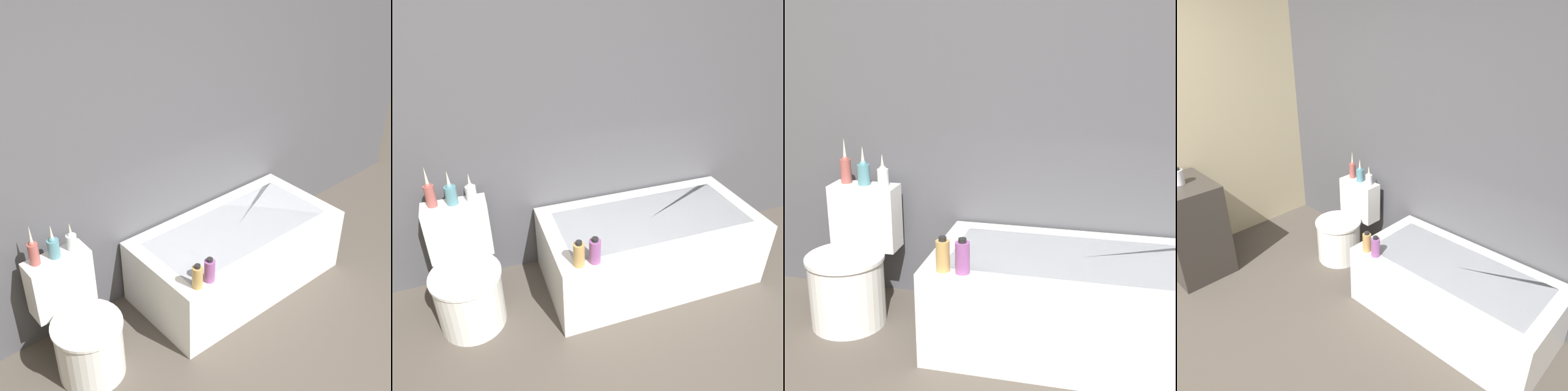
# 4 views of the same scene
# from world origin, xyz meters

# --- Properties ---
(wall_back_tiled) EXTENTS (6.40, 0.06, 2.60)m
(wall_back_tiled) POSITION_xyz_m (0.00, 2.15, 1.30)
(wall_back_tiled) COLOR #4C4C51
(wall_back_tiled) RESTS_ON ground_plane
(bathtub) EXTENTS (1.48, 0.75, 0.50)m
(bathtub) POSITION_xyz_m (0.77, 1.73, 0.25)
(bathtub) COLOR white
(bathtub) RESTS_ON ground
(toilet) EXTENTS (0.43, 0.58, 0.72)m
(toilet) POSITION_xyz_m (-0.49, 1.76, 0.29)
(toilet) COLOR white
(toilet) RESTS_ON ground
(vanity_counter) EXTENTS (0.61, 0.47, 0.87)m
(vanity_counter) POSITION_xyz_m (-1.31, 0.64, 0.43)
(vanity_counter) COLOR #38332D
(vanity_counter) RESTS_ON ground
(soap_bottle_glass) EXTENTS (0.09, 0.09, 0.15)m
(soap_bottle_glass) POSITION_xyz_m (-1.31, 0.64, 0.93)
(soap_bottle_glass) COLOR silver
(soap_bottle_glass) RESTS_ON vanity_counter
(vase_gold) EXTENTS (0.06, 0.06, 0.27)m
(vase_gold) POSITION_xyz_m (-0.61, 1.99, 0.81)
(vase_gold) COLOR #994C47
(vase_gold) RESTS_ON toilet
(vase_silver) EXTENTS (0.07, 0.07, 0.23)m
(vase_silver) POSITION_xyz_m (-0.49, 1.98, 0.80)
(vase_silver) COLOR teal
(vase_silver) RESTS_ON toilet
(vase_bronze) EXTENTS (0.06, 0.06, 0.19)m
(vase_bronze) POSITION_xyz_m (-0.37, 1.98, 0.79)
(vase_bronze) COLOR silver
(vase_bronze) RESTS_ON toilet
(shampoo_bottle_tall) EXTENTS (0.07, 0.07, 0.17)m
(shampoo_bottle_tall) POSITION_xyz_m (0.15, 1.43, 0.58)
(shampoo_bottle_tall) COLOR tan
(shampoo_bottle_tall) RESTS_ON bathtub
(shampoo_bottle_short) EXTENTS (0.07, 0.07, 0.17)m
(shampoo_bottle_short) POSITION_xyz_m (0.24, 1.42, 0.58)
(shampoo_bottle_short) COLOR #8C4C8C
(shampoo_bottle_short) RESTS_ON bathtub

